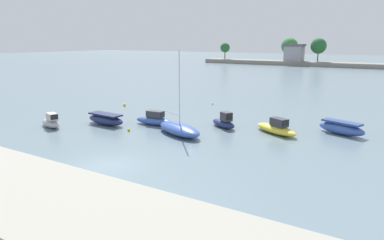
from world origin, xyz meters
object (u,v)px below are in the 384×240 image
(mooring_buoy_3, at_px, (124,105))
(moored_boat_0, at_px, (51,122))
(moored_boat_5, at_px, (276,128))
(moored_boat_4, at_px, (224,122))
(moored_boat_2, at_px, (155,120))
(mooring_buoy_0, at_px, (129,130))
(mooring_buoy_1, at_px, (212,104))
(moored_boat_1, at_px, (106,119))
(moored_boat_6, at_px, (341,128))
(moored_boat_3, at_px, (179,129))

(mooring_buoy_3, bearing_deg, moored_boat_0, -82.68)
(moored_boat_5, height_order, mooring_buoy_3, moored_boat_5)
(moored_boat_4, relative_size, moored_boat_5, 0.71)
(moored_boat_2, distance_m, mooring_buoy_0, 3.27)
(mooring_buoy_1, bearing_deg, moored_boat_4, -56.27)
(moored_boat_1, distance_m, moored_boat_4, 11.76)
(moored_boat_1, bearing_deg, moored_boat_4, 29.43)
(moored_boat_2, bearing_deg, mooring_buoy_1, 88.10)
(moored_boat_5, xyz_separation_m, mooring_buoy_1, (-11.94, 9.87, -0.37))
(mooring_buoy_3, bearing_deg, moored_boat_6, -0.13)
(mooring_buoy_3, bearing_deg, moored_boat_1, -58.10)
(mooring_buoy_1, relative_size, mooring_buoy_3, 0.68)
(moored_boat_1, relative_size, mooring_buoy_0, 16.44)
(mooring_buoy_3, bearing_deg, mooring_buoy_1, 38.07)
(moored_boat_3, xyz_separation_m, moored_boat_6, (12.28, 7.77, 0.04))
(moored_boat_3, relative_size, mooring_buoy_3, 20.05)
(moored_boat_1, distance_m, moored_boat_6, 22.30)
(moored_boat_3, distance_m, mooring_buoy_0, 4.93)
(moored_boat_0, bearing_deg, mooring_buoy_0, 39.41)
(moored_boat_6, relative_size, mooring_buoy_1, 17.60)
(moored_boat_0, bearing_deg, moored_boat_4, 49.99)
(moored_boat_6, bearing_deg, moored_boat_2, -140.59)
(moored_boat_0, distance_m, mooring_buoy_1, 20.46)
(moored_boat_2, relative_size, moored_boat_3, 0.58)
(moored_boat_2, bearing_deg, mooring_buoy_3, 143.34)
(moored_boat_4, relative_size, mooring_buoy_3, 9.39)
(moored_boat_5, height_order, moored_boat_6, moored_boat_5)
(moored_boat_0, bearing_deg, moored_boat_5, 43.92)
(moored_boat_0, distance_m, moored_boat_5, 21.43)
(moored_boat_3, distance_m, moored_boat_6, 14.53)
(moored_boat_1, height_order, mooring_buoy_1, moored_boat_1)
(moored_boat_2, bearing_deg, moored_boat_3, -27.89)
(moored_boat_0, xyz_separation_m, moored_boat_5, (19.35, 9.20, -0.02))
(mooring_buoy_1, height_order, mooring_buoy_3, mooring_buoy_3)
(moored_boat_1, xyz_separation_m, moored_boat_2, (4.21, 2.50, -0.02))
(moored_boat_1, bearing_deg, moored_boat_2, 33.78)
(moored_boat_6, bearing_deg, mooring_buoy_1, 176.84)
(moored_boat_3, bearing_deg, moored_boat_5, 57.29)
(moored_boat_6, bearing_deg, moored_boat_5, -131.49)
(mooring_buoy_1, bearing_deg, moored_boat_6, -22.62)
(moored_boat_6, relative_size, mooring_buoy_0, 15.74)
(moored_boat_0, distance_m, moored_boat_2, 9.99)
(moored_boat_1, height_order, moored_boat_6, moored_boat_6)
(moored_boat_4, bearing_deg, moored_boat_0, -118.83)
(moored_boat_1, bearing_deg, moored_boat_3, 7.77)
(moored_boat_1, relative_size, mooring_buoy_1, 18.38)
(moored_boat_3, bearing_deg, moored_boat_6, 55.13)
(moored_boat_0, relative_size, moored_boat_5, 0.73)
(moored_boat_5, xyz_separation_m, mooring_buoy_3, (-20.90, 2.85, -0.31))
(moored_boat_3, relative_size, moored_boat_5, 1.52)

